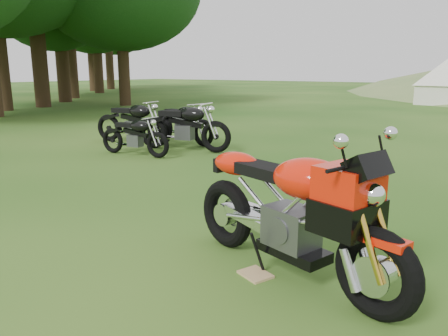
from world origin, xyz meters
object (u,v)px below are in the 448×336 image
Objects in this scene: sport_motorcycle at (290,201)px; vintage_moto_d at (133,121)px; vintage_moto_a at (182,122)px; vintage_moto_c at (134,135)px; vintage_moto_b at (184,125)px; plywood_board at (255,274)px.

sport_motorcycle is 1.08× the size of vintage_moto_d.
vintage_moto_a reaches higher than vintage_moto_c.
sport_motorcycle reaches higher than vintage_moto_b.
vintage_moto_c is (-4.90, 3.13, 0.42)m from plywood_board.
sport_motorcycle is 7.11m from vintage_moto_a.
vintage_moto_d is at bearing 162.82° from sport_motorcycle.
vintage_moto_b is 1.61m from vintage_moto_d.
sport_motorcycle is at bearing -34.65° from vintage_moto_a.
vintage_moto_a is 0.96× the size of vintage_moto_d.
vintage_moto_b is 1.03× the size of vintage_moto_d.
plywood_board is 0.13× the size of vintage_moto_d.
sport_motorcycle reaches higher than vintage_moto_a.
plywood_board is 0.13× the size of vintage_moto_a.
vintage_moto_d is (-0.96, -0.69, 0.02)m from vintage_moto_a.
sport_motorcycle is at bearing -54.70° from vintage_moto_b.
vintage_moto_b reaches higher than plywood_board.
vintage_moto_d is at bearing 165.34° from vintage_moto_b.
vintage_moto_a is 1.18m from vintage_moto_d.
sport_motorcycle is 1.13× the size of vintage_moto_a.
vintage_moto_b reaches higher than vintage_moto_a.
vintage_moto_d is at bearing 130.36° from vintage_moto_c.
vintage_moto_b is (-4.67, 3.99, -0.11)m from sport_motorcycle.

